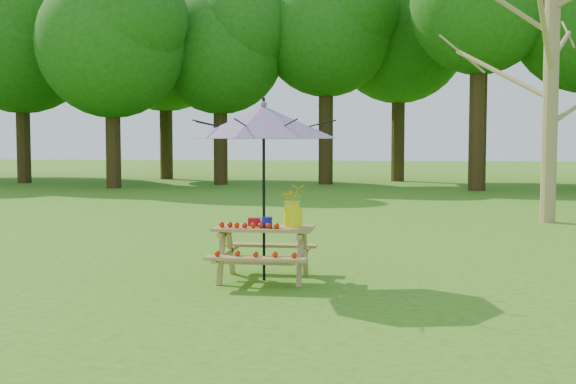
# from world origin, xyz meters

# --- Properties ---
(ground) EXTENTS (120.00, 120.00, 0.00)m
(ground) POSITION_xyz_m (0.00, 0.00, 0.00)
(ground) COLOR #387516
(ground) RESTS_ON ground
(picnic_table) EXTENTS (1.20, 1.32, 0.67)m
(picnic_table) POSITION_xyz_m (-1.86, 3.32, 0.33)
(picnic_table) COLOR olive
(picnic_table) RESTS_ON ground
(patio_umbrella) EXTENTS (2.16, 2.16, 2.25)m
(patio_umbrella) POSITION_xyz_m (-1.86, 3.32, 1.95)
(patio_umbrella) COLOR black
(patio_umbrella) RESTS_ON ground
(produce_bins) EXTENTS (0.32, 0.45, 0.13)m
(produce_bins) POSITION_xyz_m (-1.89, 3.34, 0.72)
(produce_bins) COLOR red
(produce_bins) RESTS_ON picnic_table
(tomatoes_row) EXTENTS (0.77, 0.13, 0.07)m
(tomatoes_row) POSITION_xyz_m (-2.01, 3.14, 0.71)
(tomatoes_row) COLOR red
(tomatoes_row) RESTS_ON picnic_table
(flower_bucket) EXTENTS (0.38, 0.35, 0.52)m
(flower_bucket) POSITION_xyz_m (-1.51, 3.38, 0.95)
(flower_bucket) COLOR #FEFF0D
(flower_bucket) RESTS_ON picnic_table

